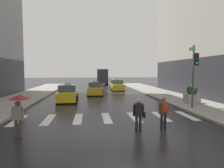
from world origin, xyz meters
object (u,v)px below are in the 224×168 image
at_px(pedestrian_with_backpack, 164,110).
at_px(planter_near_corner, 192,95).
at_px(taxi_third, 117,85).
at_px(pedestrian_with_handbag, 139,113).
at_px(pedestrian_with_umbrella, 19,104).
at_px(box_truck, 102,76).
at_px(traffic_light_pole, 195,67).
at_px(taxi_lead, 68,94).
at_px(taxi_second, 95,89).

distance_m(pedestrian_with_backpack, planter_near_corner, 8.45).
bearing_deg(taxi_third, pedestrian_with_handbag, -95.16).
bearing_deg(pedestrian_with_umbrella, pedestrian_with_handbag, 1.18).
bearing_deg(box_truck, pedestrian_with_handbag, -90.72).
distance_m(taxi_third, pedestrian_with_umbrella, 22.02).
height_order(taxi_third, pedestrian_with_handbag, taxi_third).
bearing_deg(box_truck, pedestrian_with_umbrella, -100.18).
distance_m(box_truck, pedestrian_with_handbag, 32.98).
distance_m(traffic_light_pole, pedestrian_with_backpack, 6.70).
distance_m(taxi_lead, taxi_third, 12.01).
distance_m(taxi_lead, pedestrian_with_umbrella, 10.64).
xyz_separation_m(taxi_lead, planter_near_corner, (11.15, -3.52, 0.15)).
xyz_separation_m(traffic_light_pole, taxi_second, (-7.29, 10.53, -2.53)).
distance_m(pedestrian_with_umbrella, planter_near_corner, 14.05).
bearing_deg(traffic_light_pole, taxi_third, 103.60).
distance_m(taxi_lead, box_truck, 23.08).
relative_size(traffic_light_pole, taxi_lead, 1.05).
bearing_deg(traffic_light_pole, box_truck, 100.59).
bearing_deg(taxi_third, taxi_lead, -122.16).
height_order(taxi_second, box_truck, box_truck).
height_order(taxi_lead, taxi_second, same).
xyz_separation_m(taxi_second, pedestrian_with_umbrella, (-3.89, -15.58, 0.79)).
distance_m(taxi_lead, pedestrian_with_backpack, 11.76).
bearing_deg(pedestrian_with_handbag, taxi_third, 84.84).
bearing_deg(pedestrian_with_backpack, taxi_second, 101.29).
distance_m(taxi_lead, planter_near_corner, 11.69).
relative_size(taxi_second, planter_near_corner, 2.88).
height_order(traffic_light_pole, planter_near_corner, traffic_light_pole).
bearing_deg(taxi_third, pedestrian_with_umbrella, -109.60).
bearing_deg(pedestrian_with_handbag, traffic_light_pole, 41.10).
bearing_deg(planter_near_corner, pedestrian_with_umbrella, -149.87).
height_order(taxi_third, pedestrian_with_backpack, taxi_third).
xyz_separation_m(taxi_lead, taxi_third, (6.39, 10.17, 0.00)).
height_order(pedestrian_with_handbag, planter_near_corner, planter_near_corner).
xyz_separation_m(box_truck, pedestrian_with_umbrella, (-5.94, -33.08, -0.34)).
bearing_deg(traffic_light_pole, taxi_second, 124.68).
bearing_deg(planter_near_corner, pedestrian_with_backpack, -128.22).
distance_m(pedestrian_with_umbrella, pedestrian_with_handbag, 5.55).
height_order(pedestrian_with_umbrella, pedestrian_with_backpack, pedestrian_with_umbrella).
bearing_deg(pedestrian_with_umbrella, pedestrian_with_backpack, 3.39).
bearing_deg(taxi_lead, traffic_light_pole, -28.43).
height_order(pedestrian_with_umbrella, pedestrian_with_handbag, pedestrian_with_umbrella).
bearing_deg(taxi_second, taxi_third, 55.84).
xyz_separation_m(taxi_second, box_truck, (2.05, 17.49, 1.13)).
relative_size(pedestrian_with_umbrella, planter_near_corner, 1.21).
bearing_deg(pedestrian_with_handbag, taxi_second, 96.03).
bearing_deg(pedestrian_with_umbrella, taxi_third, 70.40).
bearing_deg(taxi_lead, taxi_second, 60.00).
xyz_separation_m(taxi_third, planter_near_corner, (4.76, -13.69, 0.15)).
relative_size(taxi_second, pedestrian_with_handbag, 2.80).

